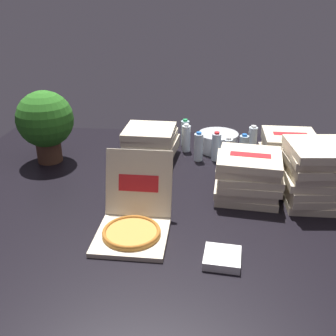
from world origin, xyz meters
TOP-DOWN VIEW (x-y plane):
  - ground_plane at (0.00, 0.00)m, footprint 3.20×2.40m
  - open_pizza_box at (-0.18, -0.42)m, footprint 0.37×0.49m
  - pizza_stack_right_near at (-0.24, 0.59)m, footprint 0.41×0.42m
  - pizza_stack_center_far at (0.44, 0.05)m, footprint 0.41×0.41m
  - pizza_stack_right_mid at (0.78, 0.59)m, footprint 0.41×0.42m
  - pizza_stack_right_far at (0.85, 0.02)m, footprint 0.42×0.42m
  - ice_bucket at (0.27, 0.80)m, footprint 0.32×0.32m
  - water_bottle_0 at (0.53, 0.77)m, footprint 0.07×0.07m
  - water_bottle_1 at (0.25, 0.59)m, footprint 0.07×0.07m
  - water_bottle_2 at (0.33, 0.49)m, footprint 0.07×0.07m
  - water_bottle_3 at (-0.00, 0.87)m, footprint 0.07×0.07m
  - water_bottle_4 at (0.12, 0.57)m, footprint 0.07×0.07m
  - water_bottle_5 at (0.02, 0.75)m, footprint 0.07×0.07m
  - water_bottle_6 at (0.45, 0.57)m, footprint 0.07×0.07m
  - potted_plant at (-0.98, 0.43)m, footprint 0.41×0.41m
  - napkin_pile at (0.29, -0.63)m, footprint 0.19×0.19m

SIDE VIEW (x-z plane):
  - ground_plane at x=0.00m, z-range -0.02..0.00m
  - napkin_pile at x=0.29m, z-range 0.00..0.04m
  - ice_bucket at x=0.27m, z-range 0.00..0.14m
  - open_pizza_box at x=-0.18m, z-range -0.11..0.27m
  - water_bottle_0 at x=0.53m, z-range -0.01..0.22m
  - water_bottle_1 at x=0.25m, z-range -0.01..0.22m
  - water_bottle_2 at x=0.33m, z-range -0.01..0.22m
  - water_bottle_3 at x=0.00m, z-range -0.01..0.22m
  - water_bottle_4 at x=0.12m, z-range -0.01..0.22m
  - water_bottle_5 at x=0.02m, z-range -0.01..0.22m
  - water_bottle_6 at x=0.45m, z-range -0.01..0.22m
  - pizza_stack_right_near at x=-0.24m, z-range 0.00..0.23m
  - pizza_stack_right_mid at x=0.78m, z-range 0.00..0.23m
  - pizza_stack_center_far at x=0.44m, z-range 0.00..0.28m
  - pizza_stack_right_far at x=0.85m, z-range 0.00..0.37m
  - potted_plant at x=-0.98m, z-range 0.04..0.57m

